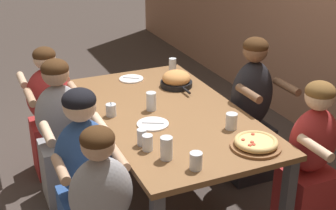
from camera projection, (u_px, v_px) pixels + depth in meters
name	position (u px, v px, depth m)	size (l,w,h in m)	color
ground_plane	(168.00, 196.00, 3.75)	(18.00, 18.00, 0.00)	#423833
dining_table	(168.00, 121.00, 3.48)	(1.88, 1.03, 0.75)	brown
pizza_board_main	(256.00, 143.00, 2.94)	(0.32, 0.32, 0.06)	brown
skillet_bowl	(176.00, 80.00, 3.89)	(0.39, 0.27, 0.14)	black
empty_plate_a	(153.00, 124.00, 3.24)	(0.22, 0.22, 0.02)	white
empty_plate_b	(131.00, 79.00, 4.06)	(0.21, 0.21, 0.02)	white
cocktail_glass_blue	(111.00, 111.00, 3.37)	(0.08, 0.08, 0.11)	silver
drinking_glass_a	(151.00, 103.00, 3.45)	(0.07, 0.07, 0.14)	silver
drinking_glass_b	(173.00, 65.00, 4.21)	(0.07, 0.07, 0.13)	silver
drinking_glass_c	(142.00, 138.00, 2.96)	(0.06, 0.06, 0.11)	silver
drinking_glass_d	(231.00, 122.00, 3.17)	(0.08, 0.08, 0.11)	silver
drinking_glass_e	(166.00, 149.00, 2.79)	(0.08, 0.08, 0.14)	silver
drinking_glass_f	(148.00, 144.00, 2.90)	(0.07, 0.07, 0.10)	silver
drinking_glass_g	(196.00, 162.00, 2.70)	(0.08, 0.08, 0.11)	silver
diner_near_midright	(86.00, 183.00, 2.94)	(0.51, 0.40, 1.19)	#2D5193
diner_near_midleft	(62.00, 137.00, 3.55)	(0.51, 0.40, 1.15)	#99999E
diner_near_left	(51.00, 117.00, 3.92)	(0.51, 0.40, 1.12)	#B22D2D
diner_far_right	(310.00, 165.00, 3.20)	(0.51, 0.40, 1.13)	#B22D2D
diner_far_center	(250.00, 117.00, 3.80)	(0.51, 0.40, 1.23)	#232328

